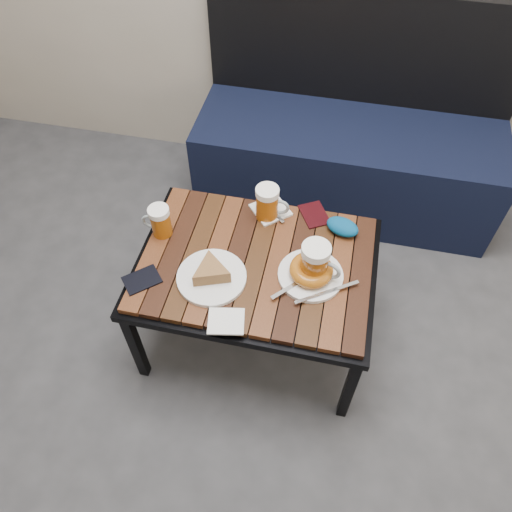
% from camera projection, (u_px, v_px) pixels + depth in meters
% --- Properties ---
extents(bench, '(1.40, 0.50, 0.95)m').
position_uv_depth(bench, '(346.00, 155.00, 2.39)').
color(bench, black).
rests_on(bench, ground).
extents(cafe_table, '(0.84, 0.62, 0.47)m').
position_uv_depth(cafe_table, '(256.00, 269.00, 1.77)').
color(cafe_table, black).
rests_on(cafe_table, ground).
extents(beer_mug_left, '(0.11, 0.08, 0.12)m').
position_uv_depth(beer_mug_left, '(160.00, 221.00, 1.77)').
color(beer_mug_left, '#9F4D0C').
rests_on(beer_mug_left, cafe_table).
extents(beer_mug_centre, '(0.13, 0.09, 0.14)m').
position_uv_depth(beer_mug_centre, '(268.00, 203.00, 1.82)').
color(beer_mug_centre, '#9F4D0C').
rests_on(beer_mug_centre, cafe_table).
extents(beer_mug_right, '(0.15, 0.11, 0.15)m').
position_uv_depth(beer_mug_right, '(315.00, 263.00, 1.63)').
color(beer_mug_right, '#9F4D0C').
rests_on(beer_mug_right, cafe_table).
extents(plate_pie, '(0.24, 0.24, 0.07)m').
position_uv_depth(plate_pie, '(211.00, 274.00, 1.67)').
color(plate_pie, white).
rests_on(plate_pie, cafe_table).
extents(plate_bagel, '(0.28, 0.24, 0.06)m').
position_uv_depth(plate_bagel, '(311.00, 272.00, 1.68)').
color(plate_bagel, white).
rests_on(plate_bagel, cafe_table).
extents(napkin_left, '(0.17, 0.17, 0.01)m').
position_uv_depth(napkin_left, '(271.00, 210.00, 1.88)').
color(napkin_left, white).
rests_on(napkin_left, cafe_table).
extents(napkin_right, '(0.13, 0.12, 0.01)m').
position_uv_depth(napkin_right, '(226.00, 321.00, 1.58)').
color(napkin_right, white).
rests_on(napkin_right, cafe_table).
extents(passport_navy, '(0.15, 0.14, 0.01)m').
position_uv_depth(passport_navy, '(142.00, 280.00, 1.68)').
color(passport_navy, black).
rests_on(passport_navy, cafe_table).
extents(passport_burgundy, '(0.14, 0.15, 0.01)m').
position_uv_depth(passport_burgundy, '(314.00, 215.00, 1.87)').
color(passport_burgundy, black).
rests_on(passport_burgundy, cafe_table).
extents(knit_pouch, '(0.14, 0.11, 0.05)m').
position_uv_depth(knit_pouch, '(342.00, 227.00, 1.80)').
color(knit_pouch, navy).
rests_on(knit_pouch, cafe_table).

